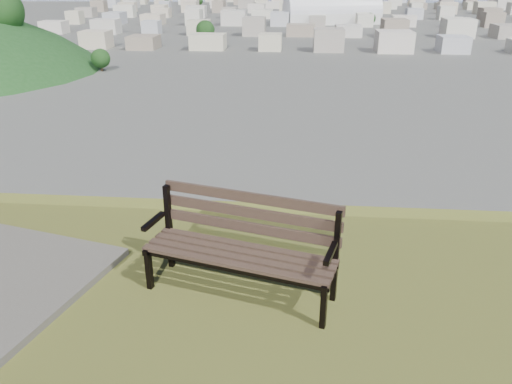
{
  "coord_description": "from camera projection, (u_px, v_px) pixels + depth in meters",
  "views": [
    {
      "loc": [
        1.36,
        -2.3,
        28.11
      ],
      "look_at": [
        0.8,
        4.04,
        25.3
      ],
      "focal_mm": 35.0,
      "sensor_mm": 36.0,
      "label": 1
    }
  ],
  "objects": [
    {
      "name": "park_bench",
      "position": [
        243.0,
        241.0,
        5.12
      ],
      "size": [
        2.06,
        1.12,
        1.03
      ],
      "rotation": [
        0.0,
        0.0,
        -0.26
      ],
      "color": "#463628",
      "rests_on": "hilltop_mesa"
    },
    {
      "name": "city_trees",
      "position": [
        256.0,
        14.0,
        304.48
      ],
      "size": [
        406.52,
        387.2,
        9.98
      ],
      "color": "#382A1C",
      "rests_on": "ground"
    },
    {
      "name": "city_blocks",
      "position": [
        300.0,
        9.0,
        371.7
      ],
      "size": [
        395.0,
        361.0,
        7.0
      ],
      "color": "beige",
      "rests_on": "ground"
    },
    {
      "name": "arena",
      "position": [
        331.0,
        14.0,
        298.34
      ],
      "size": [
        59.31,
        36.01,
        23.35
      ],
      "rotation": [
        0.0,
        0.0,
        0.24
      ],
      "color": "silver",
      "rests_on": "ground"
    }
  ]
}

